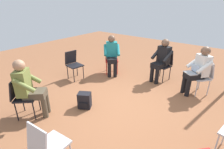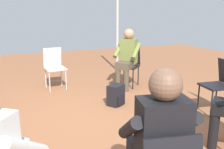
{
  "view_description": "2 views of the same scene",
  "coord_description": "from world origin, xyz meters",
  "views": [
    {
      "loc": [
        -1.95,
        2.85,
        2.28
      ],
      "look_at": [
        0.16,
        0.16,
        0.78
      ],
      "focal_mm": 28.0,
      "sensor_mm": 36.0,
      "label": 1
    },
    {
      "loc": [
        -1.05,
        -3.14,
        1.58
      ],
      "look_at": [
        0.36,
        0.21,
        0.66
      ],
      "focal_mm": 40.0,
      "sensor_mm": 36.0,
      "label": 2
    }
  ],
  "objects": [
    {
      "name": "chair_southwest",
      "position": [
        -1.28,
        -1.73,
        0.5
      ],
      "size": [
        0.58,
        0.59,
        0.85
      ],
      "rotation": [
        0.0,
        0.0,
        -0.7
      ],
      "color": "#B7B7BC",
      "rests_on": "ground"
    },
    {
      "name": "backpack_near_laptop_user",
      "position": [
        0.6,
        0.6,
        0.16
      ],
      "size": [
        0.34,
        0.32,
        0.36
      ],
      "rotation": [
        0.0,
        0.0,
        0.55
      ],
      "color": "black",
      "rests_on": "ground"
    },
    {
      "name": "chair_north",
      "position": [
        -0.19,
        2.02,
        0.5
      ],
      "size": [
        0.43,
        0.47,
        0.85
      ],
      "rotation": [
        0.0,
        0.0,
        -3.06
      ],
      "color": "#B7B7BC",
      "rests_on": "ground"
    },
    {
      "name": "chair_south",
      "position": [
        -0.17,
        -1.95,
        0.5
      ],
      "size": [
        0.48,
        0.51,
        0.85
      ],
      "rotation": [
        0.0,
        0.0,
        -0.21
      ],
      "color": "black",
      "rests_on": "ground"
    },
    {
      "name": "ground_plane",
      "position": [
        0.0,
        0.0,
        0.0
      ],
      "size": [
        14.0,
        14.0,
        0.0
      ],
      "primitive_type": "plane",
      "color": "brown"
    },
    {
      "name": "person_in_teal",
      "position": [
        1.31,
        -1.3,
        0.69
      ],
      "size": [
        0.63,
        0.63,
        1.24
      ],
      "rotation": [
        0.0,
        0.0,
        0.72
      ],
      "color": "black",
      "rests_on": "ground"
    },
    {
      "name": "chair_east",
      "position": [
        2.0,
        -0.31,
        0.5
      ],
      "size": [
        0.48,
        0.45,
        0.85
      ],
      "rotation": [
        0.0,
        0.0,
        1.44
      ],
      "color": "black",
      "rests_on": "ground"
    },
    {
      "name": "chair_southeast",
      "position": [
        1.42,
        -1.42,
        0.5
      ],
      "size": [
        0.58,
        0.59,
        0.85
      ],
      "rotation": [
        0.0,
        0.0,
        0.72
      ],
      "color": "red",
      "rests_on": "ground"
    },
    {
      "name": "person_in_black",
      "position": [
        -0.13,
        -1.78,
        0.69
      ],
      "size": [
        0.56,
        0.57,
        1.24
      ],
      "rotation": [
        0.0,
        0.0,
        -0.21
      ],
      "color": "black",
      "rests_on": "ground"
    },
    {
      "name": "person_in_olive",
      "position": [
        1.23,
        1.46,
        0.69
      ],
      "size": [
        0.63,
        0.63,
        1.24
      ],
      "rotation": [
        0.0,
        0.0,
        2.32
      ],
      "color": "#4C4233",
      "rests_on": "ground"
    },
    {
      "name": "person_with_laptop",
      "position": [
        -1.17,
        -1.6,
        0.69
      ],
      "size": [
        0.63,
        0.64,
        1.24
      ],
      "rotation": [
        0.0,
        0.0,
        -0.7
      ],
      "color": "black",
      "rests_on": "ground"
    },
    {
      "name": "chair_northeast",
      "position": [
        1.36,
        1.58,
        0.5
      ],
      "size": [
        0.59,
        0.58,
        0.85
      ],
      "rotation": [
        0.0,
        0.0,
        2.32
      ],
      "color": "black",
      "rests_on": "ground"
    }
  ]
}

